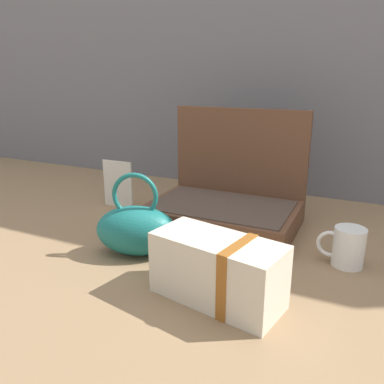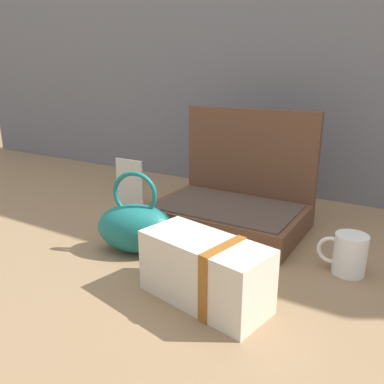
# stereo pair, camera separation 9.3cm
# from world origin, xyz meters

# --- Properties ---
(ground_plane) EXTENTS (6.00, 6.00, 0.00)m
(ground_plane) POSITION_xyz_m (0.00, 0.00, 0.00)
(ground_plane) COLOR #8C6D4C
(open_suitcase) EXTENTS (0.41, 0.29, 0.32)m
(open_suitcase) POSITION_xyz_m (0.04, 0.18, 0.07)
(open_suitcase) COLOR brown
(open_suitcase) RESTS_ON ground_plane
(teal_pouch_handbag) EXTENTS (0.22, 0.17, 0.20)m
(teal_pouch_handbag) POSITION_xyz_m (-0.09, -0.10, 0.06)
(teal_pouch_handbag) COLOR #196B66
(teal_pouch_handbag) RESTS_ON ground_plane
(cream_toiletry_bag) EXTENTS (0.27, 0.16, 0.13)m
(cream_toiletry_bag) POSITION_xyz_m (0.16, -0.21, 0.06)
(cream_toiletry_bag) COLOR beige
(cream_toiletry_bag) RESTS_ON ground_plane
(coffee_mug) EXTENTS (0.11, 0.07, 0.09)m
(coffee_mug) POSITION_xyz_m (0.38, 0.05, 0.05)
(coffee_mug) COLOR white
(coffee_mug) RESTS_ON ground_plane
(info_card_left) EXTENTS (0.11, 0.01, 0.15)m
(info_card_left) POSITION_xyz_m (-0.33, 0.16, 0.08)
(info_card_left) COLOR silver
(info_card_left) RESTS_ON ground_plane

